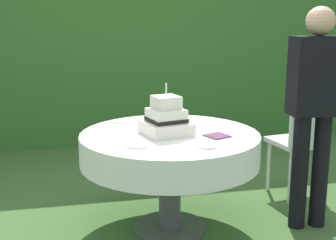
# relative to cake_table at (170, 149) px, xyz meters

# --- Properties ---
(ground_plane) EXTENTS (20.00, 20.00, 0.00)m
(ground_plane) POSITION_rel_cake_table_xyz_m (0.00, 0.00, -0.61)
(ground_plane) COLOR #3D602D
(foliage_hedge) EXTENTS (5.96, 0.59, 2.44)m
(foliage_hedge) POSITION_rel_cake_table_xyz_m (0.00, 2.63, 0.62)
(foliage_hedge) COLOR #336628
(foliage_hedge) RESTS_ON ground_plane
(cake_table) EXTENTS (1.27, 1.27, 0.72)m
(cake_table) POSITION_rel_cake_table_xyz_m (0.00, 0.00, 0.00)
(cake_table) COLOR #4C4C51
(cake_table) RESTS_ON ground_plane
(wedding_cake) EXTENTS (0.37, 0.37, 0.36)m
(wedding_cake) POSITION_rel_cake_table_xyz_m (-0.03, -0.01, 0.22)
(wedding_cake) COLOR silver
(wedding_cake) RESTS_ON cake_table
(serving_plate_near) EXTENTS (0.13, 0.13, 0.01)m
(serving_plate_near) POSITION_rel_cake_table_xyz_m (0.16, -0.38, 0.12)
(serving_plate_near) COLOR white
(serving_plate_near) RESTS_ON cake_table
(serving_plate_far) EXTENTS (0.13, 0.13, 0.01)m
(serving_plate_far) POSITION_rel_cake_table_xyz_m (-0.30, 0.42, 0.12)
(serving_plate_far) COLOR white
(serving_plate_far) RESTS_ON cake_table
(serving_plate_left) EXTENTS (0.14, 0.14, 0.01)m
(serving_plate_left) POSITION_rel_cake_table_xyz_m (-0.28, -0.28, 0.12)
(serving_plate_left) COLOR white
(serving_plate_left) RESTS_ON cake_table
(napkin_stack) EXTENTS (0.19, 0.19, 0.01)m
(napkin_stack) POSITION_rel_cake_table_xyz_m (0.30, -0.15, 0.12)
(napkin_stack) COLOR #603856
(napkin_stack) RESTS_ON cake_table
(garden_chair) EXTENTS (0.46, 0.46, 0.89)m
(garden_chair) POSITION_rel_cake_table_xyz_m (1.23, 0.36, -0.07)
(garden_chair) COLOR white
(garden_chair) RESTS_ON ground_plane
(standing_person) EXTENTS (0.37, 0.22, 1.60)m
(standing_person) POSITION_rel_cake_table_xyz_m (1.01, -0.18, 0.32)
(standing_person) COLOR black
(standing_person) RESTS_ON ground_plane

